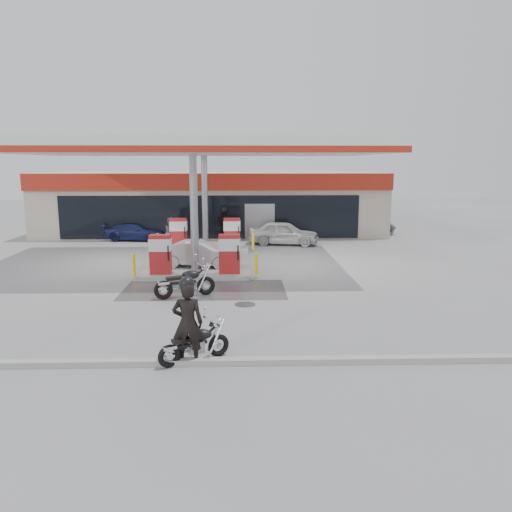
{
  "coord_description": "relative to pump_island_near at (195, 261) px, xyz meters",
  "views": [
    {
      "loc": [
        1.89,
        -18.01,
        4.67
      ],
      "look_at": [
        2.44,
        0.34,
        1.2
      ],
      "focal_mm": 35.0,
      "sensor_mm": 36.0,
      "label": 1
    }
  ],
  "objects": [
    {
      "name": "store_building",
      "position": [
        0.01,
        13.94,
        1.3
      ],
      "size": [
        22.0,
        8.22,
        4.0
      ],
      "color": "beige",
      "rests_on": "ground"
    },
    {
      "name": "pump_island_far",
      "position": [
        0.0,
        6.0,
        0.0
      ],
      "size": [
        5.14,
        1.3,
        1.78
      ],
      "color": "#9E9E99",
      "rests_on": "ground"
    },
    {
      "name": "parked_motorcycle",
      "position": [
        -0.06,
        -2.98,
        -0.21
      ],
      "size": [
        2.1,
        1.1,
        1.14
      ],
      "rotation": [
        0.0,
        0.0,
        0.39
      ],
      "color": "black",
      "rests_on": "ground"
    },
    {
      "name": "ground",
      "position": [
        0.0,
        -2.0,
        -0.71
      ],
      "size": [
        90.0,
        90.0,
        0.0
      ],
      "primitive_type": "plane",
      "color": "gray",
      "rests_on": "ground"
    },
    {
      "name": "biker_walking",
      "position": [
        0.86,
        9.8,
        0.25
      ],
      "size": [
        1.2,
        0.7,
        1.92
      ],
      "primitive_type": "imported",
      "rotation": [
        0.0,
        0.0,
        0.22
      ],
      "color": "black",
      "rests_on": "ground"
    },
    {
      "name": "kerb",
      "position": [
        0.0,
        -9.0,
        -0.64
      ],
      "size": [
        28.0,
        0.25,
        0.15
      ],
      "primitive_type": "cube",
      "color": "gray",
      "rests_on": "ground"
    },
    {
      "name": "main_motorcycle",
      "position": [
        0.79,
        -8.78,
        -0.29
      ],
      "size": [
        1.65,
        1.07,
        0.95
      ],
      "rotation": [
        0.0,
        0.0,
        0.54
      ],
      "color": "black",
      "rests_on": "ground"
    },
    {
      "name": "canopy",
      "position": [
        0.0,
        3.0,
        4.56
      ],
      "size": [
        16.0,
        10.02,
        5.51
      ],
      "color": "silver",
      "rests_on": "ground"
    },
    {
      "name": "parked_car_right",
      "position": [
        9.8,
        12.0,
        -0.09
      ],
      "size": [
        4.84,
        3.3,
        1.23
      ],
      "primitive_type": "imported",
      "rotation": [
        0.0,
        0.0,
        1.88
      ],
      "color": "#95969C",
      "rests_on": "ground"
    },
    {
      "name": "drain_cover",
      "position": [
        2.0,
        -4.0,
        -0.71
      ],
      "size": [
        0.7,
        0.7,
        0.01
      ],
      "primitive_type": "cylinder",
      "color": "#38383A",
      "rests_on": "ground"
    },
    {
      "name": "parked_car_left",
      "position": [
        -4.5,
        10.0,
        -0.17
      ],
      "size": [
        3.87,
        1.99,
        1.07
      ],
      "primitive_type": "imported",
      "rotation": [
        0.0,
        0.0,
        1.43
      ],
      "color": "#151A47",
      "rests_on": "ground"
    },
    {
      "name": "sedan_white",
      "position": [
        4.32,
        8.2,
        -0.04
      ],
      "size": [
        4.18,
        2.31,
        1.35
      ],
      "primitive_type": "imported",
      "rotation": [
        0.0,
        0.0,
        1.38
      ],
      "color": "silver",
      "rests_on": "ground"
    },
    {
      "name": "wet_patch",
      "position": [
        0.5,
        -2.0,
        -0.71
      ],
      "size": [
        6.0,
        3.0,
        0.0
      ],
      "primitive_type": "cube",
      "color": "#4C4C4F",
      "rests_on": "ground"
    },
    {
      "name": "pump_island_near",
      "position": [
        0.0,
        0.0,
        0.0
      ],
      "size": [
        5.14,
        1.3,
        1.78
      ],
      "color": "#9E9E99",
      "rests_on": "ground"
    },
    {
      "name": "biker_main",
      "position": [
        0.63,
        -8.88,
        0.27
      ],
      "size": [
        0.72,
        0.48,
        1.97
      ],
      "primitive_type": "imported",
      "rotation": [
        0.0,
        0.0,
        3.15
      ],
      "color": "black",
      "rests_on": "ground"
    },
    {
      "name": "attendant",
      "position": [
        -1.94,
        7.0,
        0.15
      ],
      "size": [
        0.79,
        0.94,
        1.73
      ],
      "primitive_type": "imported",
      "rotation": [
        0.0,
        0.0,
        1.75
      ],
      "color": "slate",
      "rests_on": "ground"
    },
    {
      "name": "hatchback_silver",
      "position": [
        0.01,
        2.24,
        -0.12
      ],
      "size": [
        3.75,
        1.93,
        1.18
      ],
      "primitive_type": "imported",
      "rotation": [
        0.0,
        0.0,
        1.37
      ],
      "color": "#A5A7AD",
      "rests_on": "ground"
    }
  ]
}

